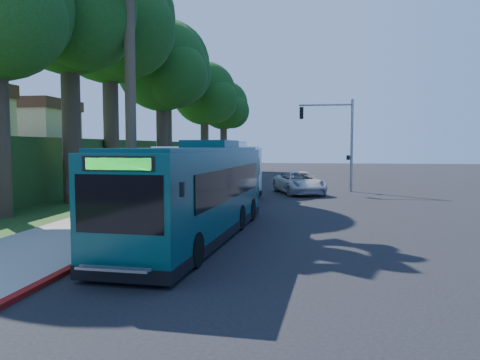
% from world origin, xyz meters
% --- Properties ---
extents(ground, '(140.00, 140.00, 0.00)m').
position_xyz_m(ground, '(0.00, 0.00, 0.00)').
color(ground, black).
rests_on(ground, ground).
extents(sidewalk, '(4.50, 70.00, 0.12)m').
position_xyz_m(sidewalk, '(-7.30, 0.00, 0.06)').
color(sidewalk, gray).
rests_on(sidewalk, ground).
extents(red_curb, '(0.25, 30.00, 0.13)m').
position_xyz_m(red_curb, '(-5.00, -4.00, 0.07)').
color(red_curb, maroon).
rests_on(red_curb, ground).
extents(grass_verge, '(8.00, 70.00, 0.06)m').
position_xyz_m(grass_verge, '(-13.00, 5.00, 0.03)').
color(grass_verge, '#234719').
rests_on(grass_verge, ground).
extents(bus_shelter, '(3.20, 1.51, 2.55)m').
position_xyz_m(bus_shelter, '(-7.26, -2.86, 1.81)').
color(bus_shelter, black).
rests_on(bus_shelter, ground).
extents(stop_sign_pole, '(0.35, 0.06, 3.17)m').
position_xyz_m(stop_sign_pole, '(-5.40, -5.00, 2.08)').
color(stop_sign_pole, gray).
rests_on(stop_sign_pole, ground).
extents(traffic_signal_pole, '(4.10, 0.30, 7.00)m').
position_xyz_m(traffic_signal_pole, '(3.78, 10.00, 4.42)').
color(traffic_signal_pole, gray).
rests_on(traffic_signal_pole, ground).
extents(hillside_backdrop, '(24.00, 60.00, 8.80)m').
position_xyz_m(hillside_backdrop, '(-26.30, 15.10, 2.44)').
color(hillside_backdrop, '#234719').
rests_on(hillside_backdrop, ground).
extents(tree_0, '(8.40, 8.00, 15.70)m').
position_xyz_m(tree_0, '(-12.40, -0.02, 11.20)').
color(tree_0, '#382B1E').
rests_on(tree_0, ground).
extents(tree_1, '(10.50, 10.00, 18.26)m').
position_xyz_m(tree_1, '(-13.37, 7.98, 12.73)').
color(tree_1, '#382B1E').
rests_on(tree_1, ground).
extents(tree_2, '(8.82, 8.40, 15.12)m').
position_xyz_m(tree_2, '(-11.89, 15.98, 10.48)').
color(tree_2, '#382B1E').
rests_on(tree_2, ground).
extents(tree_3, '(10.08, 9.60, 17.28)m').
position_xyz_m(tree_3, '(-13.88, 23.98, 11.98)').
color(tree_3, '#382B1E').
rests_on(tree_3, ground).
extents(tree_4, '(8.40, 8.00, 14.14)m').
position_xyz_m(tree_4, '(-11.40, 31.98, 9.73)').
color(tree_4, '#382B1E').
rests_on(tree_4, ground).
extents(tree_5, '(7.35, 7.00, 12.86)m').
position_xyz_m(tree_5, '(-10.41, 39.99, 8.96)').
color(tree_5, '#382B1E').
rests_on(tree_5, ground).
extents(white_bus, '(3.82, 12.77, 3.75)m').
position_xyz_m(white_bus, '(-3.44, -0.94, 1.83)').
color(white_bus, white).
rests_on(white_bus, ground).
extents(teal_bus, '(3.47, 12.59, 3.71)m').
position_xyz_m(teal_bus, '(-2.59, -9.36, 1.81)').
color(teal_bus, '#0B3C3E').
rests_on(teal_bus, ground).
extents(pickup, '(4.45, 6.39, 1.62)m').
position_xyz_m(pickup, '(0.91, 7.80, 0.81)').
color(pickup, silver).
rests_on(pickup, ground).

